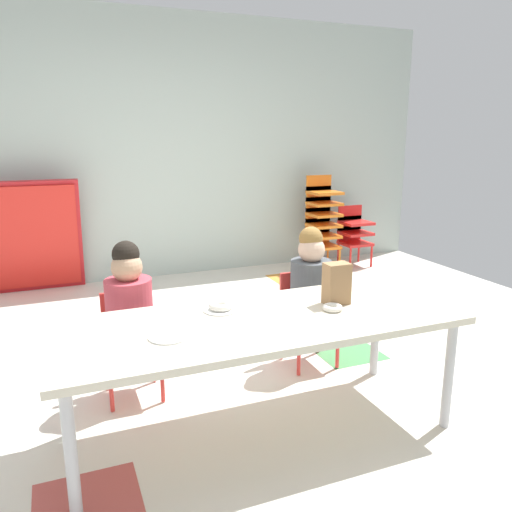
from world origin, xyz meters
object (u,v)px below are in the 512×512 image
(kid_chair_orange_stack, at_px, (322,218))
(folded_activity_table, at_px, (31,238))
(craft_table, at_px, (261,328))
(paper_bag_brown, at_px, (337,283))
(paper_plate_center_table, at_px, (169,337))
(seated_child_middle_seat, at_px, (310,284))
(seated_child_near_camera, at_px, (129,306))
(kid_chair_red_stack, at_px, (354,231))
(donut_powdered_on_plate, at_px, (221,306))
(donut_powdered_loose, at_px, (332,308))
(paper_plate_near_edge, at_px, (221,310))

(kid_chair_orange_stack, height_order, folded_activity_table, folded_activity_table)
(craft_table, xyz_separation_m, paper_bag_brown, (0.46, 0.06, 0.16))
(paper_plate_center_table, bearing_deg, seated_child_middle_seat, 32.32)
(seated_child_near_camera, distance_m, kid_chair_red_stack, 3.55)
(seated_child_middle_seat, bearing_deg, folded_activity_table, 125.87)
(donut_powdered_on_plate, bearing_deg, seated_child_near_camera, 133.20)
(craft_table, xyz_separation_m, donut_powdered_on_plate, (-0.14, 0.18, 0.07))
(seated_child_middle_seat, bearing_deg, paper_plate_center_table, -147.68)
(craft_table, height_order, seated_child_near_camera, seated_child_near_camera)
(kid_chair_red_stack, bearing_deg, paper_plate_center_table, -134.65)
(craft_table, relative_size, donut_powdered_on_plate, 16.33)
(kid_chair_red_stack, relative_size, donut_powdered_loose, 6.58)
(seated_child_near_camera, bearing_deg, paper_plate_near_edge, -46.80)
(paper_plate_near_edge, bearing_deg, folded_activity_table, 109.07)
(folded_activity_table, distance_m, paper_bag_brown, 3.30)
(paper_plate_near_edge, bearing_deg, seated_child_near_camera, 133.20)
(kid_chair_red_stack, bearing_deg, donut_powdered_on_plate, -133.71)
(kid_chair_orange_stack, xyz_separation_m, paper_bag_brown, (-1.42, -2.67, 0.15))
(paper_bag_brown, relative_size, donut_powdered_on_plate, 1.81)
(paper_plate_center_table, bearing_deg, kid_chair_red_stack, 45.35)
(paper_plate_near_edge, xyz_separation_m, donut_powdered_on_plate, (0.00, 0.00, 0.02))
(seated_child_middle_seat, xyz_separation_m, kid_chair_orange_stack, (1.28, 2.12, 0.02))
(seated_child_near_camera, bearing_deg, craft_table, -48.08)
(kid_chair_red_stack, height_order, paper_plate_near_edge, kid_chair_red_stack)
(seated_child_middle_seat, bearing_deg, donut_powdered_loose, -108.29)
(kid_chair_red_stack, height_order, paper_plate_center_table, kid_chair_red_stack)
(paper_bag_brown, bearing_deg, seated_child_middle_seat, 75.85)
(seated_child_near_camera, height_order, donut_powdered_loose, seated_child_near_camera)
(seated_child_near_camera, relative_size, donut_powdered_on_plate, 7.56)
(paper_plate_near_edge, bearing_deg, kid_chair_red_stack, 46.29)
(folded_activity_table, bearing_deg, seated_child_middle_seat, -54.13)
(craft_table, xyz_separation_m, kid_chair_red_stack, (2.29, 2.73, -0.17))
(seated_child_middle_seat, relative_size, folded_activity_table, 0.84)
(seated_child_middle_seat, xyz_separation_m, paper_plate_center_table, (-1.06, -0.67, 0.06))
(kid_chair_orange_stack, height_order, paper_plate_center_table, kid_chair_orange_stack)
(folded_activity_table, xyz_separation_m, donut_powdered_on_plate, (0.96, -2.78, 0.10))
(donut_powdered_loose, bearing_deg, kid_chair_orange_stack, 61.67)
(paper_bag_brown, bearing_deg, seated_child_near_camera, 151.23)
(craft_table, height_order, paper_plate_near_edge, paper_plate_near_edge)
(craft_table, distance_m, kid_chair_orange_stack, 3.31)
(paper_bag_brown, xyz_separation_m, paper_plate_near_edge, (-0.60, 0.12, -0.11))
(craft_table, bearing_deg, folded_activity_table, 110.48)
(kid_chair_orange_stack, bearing_deg, craft_table, -124.44)
(kid_chair_orange_stack, height_order, donut_powdered_loose, kid_chair_orange_stack)
(kid_chair_orange_stack, distance_m, donut_powdered_on_plate, 3.25)
(paper_plate_near_edge, xyz_separation_m, donut_powdered_loose, (0.53, -0.21, 0.01))
(donut_powdered_loose, bearing_deg, craft_table, 175.57)
(paper_bag_brown, bearing_deg, folded_activity_table, 118.29)
(paper_bag_brown, distance_m, paper_plate_near_edge, 0.62)
(paper_plate_near_edge, distance_m, paper_plate_center_table, 0.41)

